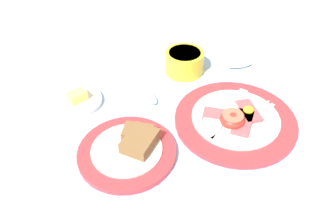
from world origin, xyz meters
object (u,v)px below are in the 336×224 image
(teaspoon_near_cup, at_px, (230,66))
(breakfast_plate, at_px, (235,119))
(butter_dish, at_px, (78,101))
(bread_plate, at_px, (130,149))
(teaspoon_by_saucer, at_px, (143,90))
(sugar_cup, at_px, (184,61))

(teaspoon_near_cup, bearing_deg, breakfast_plate, -110.92)
(butter_dish, distance_m, teaspoon_near_cup, 0.40)
(bread_plate, bearing_deg, butter_dish, 101.23)
(bread_plate, xyz_separation_m, teaspoon_by_saucer, (0.11, 0.16, -0.01))
(butter_dish, relative_size, teaspoon_near_cup, 0.57)
(bread_plate, height_order, butter_dish, bread_plate)
(breakfast_plate, bearing_deg, teaspoon_near_cup, 54.56)
(teaspoon_near_cup, bearing_deg, bread_plate, -144.57)
(sugar_cup, bearing_deg, breakfast_plate, -92.08)
(bread_plate, distance_m, sugar_cup, 0.31)
(bread_plate, relative_size, sugar_cup, 1.95)
(breakfast_plate, distance_m, bread_plate, 0.24)
(teaspoon_by_saucer, bearing_deg, bread_plate, -35.83)
(butter_dish, bearing_deg, sugar_cup, -2.61)
(bread_plate, bearing_deg, teaspoon_near_cup, 20.91)
(teaspoon_by_saucer, xyz_separation_m, teaspoon_near_cup, (0.25, -0.03, 0.00))
(breakfast_plate, bearing_deg, teaspoon_by_saucer, 122.11)
(butter_dish, height_order, teaspoon_near_cup, butter_dish)
(breakfast_plate, bearing_deg, sugar_cup, 87.92)
(sugar_cup, distance_m, teaspoon_by_saucer, 0.14)
(butter_dish, distance_m, teaspoon_by_saucer, 0.15)
(breakfast_plate, distance_m, teaspoon_near_cup, 0.21)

